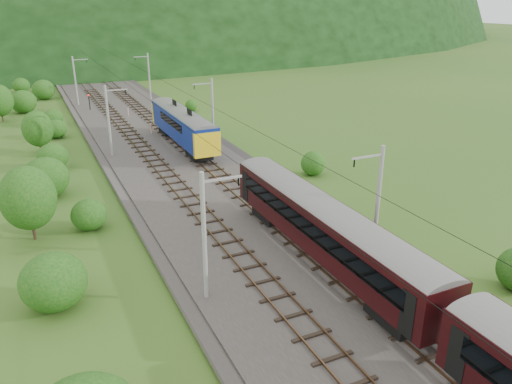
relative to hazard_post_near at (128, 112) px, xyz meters
name	(u,v)px	position (x,y,z in m)	size (l,w,h in m)	color
ground	(296,278)	(0.26, -51.90, -0.94)	(600.00, 600.00, 0.00)	#2D591C
railbed	(237,219)	(0.26, -41.90, -0.79)	(14.00, 220.00, 0.30)	#38332D
track_left	(209,222)	(-2.14, -41.90, -0.57)	(2.40, 220.00, 0.27)	brown
track_right	(263,212)	(2.66, -41.90, -0.57)	(2.40, 220.00, 0.27)	brown
catenary_left	(109,119)	(-5.87, -19.90, 3.56)	(2.54, 192.28, 8.00)	gray
catenary_right	(212,110)	(6.38, -19.90, 3.56)	(2.54, 192.28, 8.00)	gray
overhead_wires	(235,137)	(0.26, -41.90, 6.16)	(4.83, 198.00, 0.03)	black
mountain_main	(44,34)	(0.26, 208.10, -0.94)	(504.00, 360.00, 244.00)	black
hazard_post_near	(128,112)	(0.00, 0.00, 0.00)	(0.14, 0.14, 1.28)	red
hazard_post_far	(151,128)	(0.65, -11.76, 0.06)	(0.15, 0.15, 1.39)	red
signal	(89,101)	(-4.67, 7.35, 0.79)	(0.27, 0.27, 2.44)	black
vegetation_left	(44,203)	(-14.00, -37.13, 1.32)	(10.64, 148.95, 6.02)	#134712
vegetation_right	(405,216)	(11.73, -48.97, 0.18)	(4.42, 96.57, 2.53)	#134712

